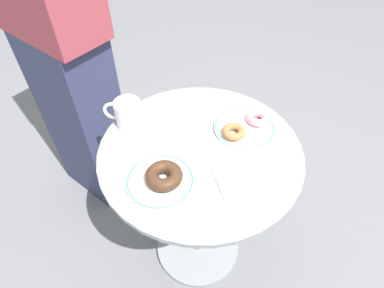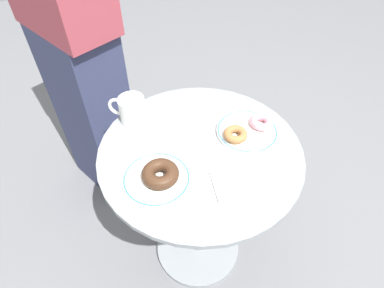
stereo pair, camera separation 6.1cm
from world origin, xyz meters
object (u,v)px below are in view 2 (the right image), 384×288
object	(u,v)px
donut_cinnamon	(236,134)
person_figure	(72,40)
donut_chocolate	(160,174)
coffee_mug	(131,110)
plate_right	(247,131)
cafe_table	(199,192)
paper_napkin	(231,184)
donut_pink_frosted	(261,122)
plate_left	(157,179)

from	to	relation	value
donut_cinnamon	person_figure	xyz separation A→B (m)	(-0.29, 0.69, 0.11)
donut_chocolate	coffee_mug	bearing A→B (deg)	80.24
plate_right	donut_chocolate	bearing A→B (deg)	-177.14
cafe_table	person_figure	bearing A→B (deg)	103.86
paper_napkin	donut_chocolate	bearing A→B (deg)	142.29
donut_pink_frosted	coffee_mug	xyz separation A→B (m)	(-0.35, 0.28, 0.02)
donut_chocolate	donut_cinnamon	bearing A→B (deg)	2.57
cafe_table	donut_pink_frosted	xyz separation A→B (m)	(0.23, -0.03, 0.27)
donut_chocolate	donut_pink_frosted	bearing A→B (deg)	1.60
plate_left	donut_chocolate	distance (m)	0.03
plate_right	person_figure	size ratio (longest dim) A/B	0.12
cafe_table	plate_left	distance (m)	0.31
plate_right	donut_pink_frosted	world-z (taller)	donut_pink_frosted
person_figure	paper_napkin	bearing A→B (deg)	-79.14
cafe_table	donut_pink_frosted	size ratio (longest dim) A/B	8.80
donut_chocolate	donut_pink_frosted	world-z (taller)	donut_chocolate
plate_right	donut_cinnamon	bearing A→B (deg)	-175.63
donut_cinnamon	paper_napkin	xyz separation A→B (m)	(-0.13, -0.14, -0.02)
donut_pink_frosted	paper_napkin	bearing A→B (deg)	-149.96
paper_napkin	coffee_mug	size ratio (longest dim) A/B	1.05
cafe_table	donut_chocolate	distance (m)	0.32
paper_napkin	person_figure	world-z (taller)	person_figure
plate_left	donut_cinnamon	size ratio (longest dim) A/B	2.56
cafe_table	donut_chocolate	world-z (taller)	donut_chocolate
donut_chocolate	paper_napkin	bearing A→B (deg)	-37.71
donut_pink_frosted	person_figure	bearing A→B (deg)	120.04
donut_cinnamon	person_figure	bearing A→B (deg)	112.64
cafe_table	plate_right	bearing A→B (deg)	-6.61
plate_left	plate_right	distance (m)	0.36
plate_right	donut_cinnamon	distance (m)	0.06
plate_left	donut_cinnamon	world-z (taller)	donut_cinnamon
person_figure	plate_left	bearing A→B (deg)	-91.31
donut_chocolate	paper_napkin	distance (m)	0.21
plate_right	donut_chocolate	distance (m)	0.35
donut_cinnamon	person_figure	world-z (taller)	person_figure
donut_cinnamon	paper_napkin	size ratio (longest dim) A/B	0.68
plate_right	donut_cinnamon	size ratio (longest dim) A/B	2.63
cafe_table	donut_cinnamon	bearing A→B (deg)	-11.49
coffee_mug	plate_left	bearing A→B (deg)	-102.02
plate_left	cafe_table	bearing A→B (deg)	9.15
plate_left	plate_right	xyz separation A→B (m)	(0.36, 0.01, 0.00)
cafe_table	coffee_mug	world-z (taller)	coffee_mug
coffee_mug	person_figure	world-z (taller)	person_figure
plate_right	person_figure	distance (m)	0.77
donut_pink_frosted	donut_cinnamon	bearing A→B (deg)	179.07
donut_cinnamon	coffee_mug	xyz separation A→B (m)	(-0.24, 0.28, 0.02)
cafe_table	plate_right	world-z (taller)	plate_right
coffee_mug	paper_napkin	bearing A→B (deg)	-74.67
cafe_table	person_figure	size ratio (longest dim) A/B	0.41
plate_left	donut_pink_frosted	size ratio (longest dim) A/B	2.56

